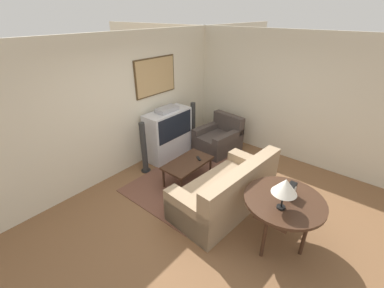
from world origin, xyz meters
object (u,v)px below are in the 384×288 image
(table_lamp, at_px, (285,187))
(couch, at_px, (227,192))
(speaker_tower_right, at_px, (193,125))
(armchair, at_px, (219,140))
(tv, at_px, (168,134))
(console_table, at_px, (284,203))
(mantel_clock, at_px, (291,190))
(speaker_tower_left, at_px, (144,149))
(coffee_table, at_px, (188,164))

(table_lamp, bearing_deg, couch, 71.24)
(table_lamp, xyz_separation_m, speaker_tower_right, (1.78, 2.91, -0.59))
(couch, distance_m, speaker_tower_right, 2.40)
(couch, relative_size, armchair, 1.88)
(couch, xyz_separation_m, speaker_tower_right, (1.44, 1.91, 0.20))
(tv, xyz_separation_m, console_table, (-0.80, -2.97, 0.15))
(table_lamp, relative_size, mantel_clock, 2.25)
(tv, xyz_separation_m, speaker_tower_right, (0.78, -0.08, -0.04))
(tv, height_order, couch, tv)
(tv, xyz_separation_m, armchair, (0.96, -0.72, -0.28))
(couch, distance_m, speaker_tower_left, 1.93)
(console_table, relative_size, table_lamp, 2.42)
(couch, bearing_deg, console_table, 86.02)
(coffee_table, bearing_deg, speaker_tower_right, 35.86)
(mantel_clock, bearing_deg, speaker_tower_right, 63.12)
(coffee_table, height_order, table_lamp, table_lamp)
(coffee_table, height_order, speaker_tower_right, speaker_tower_right)
(table_lamp, relative_size, speaker_tower_right, 0.40)
(mantel_clock, bearing_deg, armchair, 53.89)
(speaker_tower_right, bearing_deg, couch, -126.91)
(speaker_tower_left, bearing_deg, couch, -86.33)
(console_table, distance_m, speaker_tower_left, 2.90)
(table_lamp, distance_m, mantel_clock, 0.38)
(coffee_table, height_order, mantel_clock, mantel_clock)
(coffee_table, bearing_deg, speaker_tower_left, 107.40)
(armchair, height_order, table_lamp, table_lamp)
(console_table, bearing_deg, table_lamp, -173.52)
(tv, relative_size, speaker_tower_right, 1.08)
(mantel_clock, bearing_deg, console_table, 167.07)
(tv, bearing_deg, console_table, -105.09)
(coffee_table, height_order, console_table, console_table)
(speaker_tower_left, bearing_deg, armchair, -20.44)
(couch, xyz_separation_m, coffee_table, (0.17, 0.99, 0.07))
(armchair, xyz_separation_m, speaker_tower_left, (-1.74, 0.65, 0.25))
(couch, distance_m, table_lamp, 1.32)
(tv, height_order, table_lamp, table_lamp)
(mantel_clock, distance_m, speaker_tower_left, 2.94)
(couch, height_order, table_lamp, table_lamp)
(couch, relative_size, coffee_table, 1.96)
(table_lamp, xyz_separation_m, mantel_clock, (0.30, -0.00, -0.24))
(mantel_clock, bearing_deg, speaker_tower_left, 91.60)
(coffee_table, relative_size, speaker_tower_right, 0.90)
(mantel_clock, bearing_deg, table_lamp, 179.82)
(coffee_table, bearing_deg, mantel_clock, -95.91)
(couch, bearing_deg, armchair, -137.56)
(armchair, distance_m, console_table, 2.88)
(tv, xyz_separation_m, couch, (-0.66, -1.99, -0.24))
(tv, relative_size, speaker_tower_left, 1.08)
(speaker_tower_right, bearing_deg, tv, 174.45)
(speaker_tower_left, bearing_deg, speaker_tower_right, 0.00)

